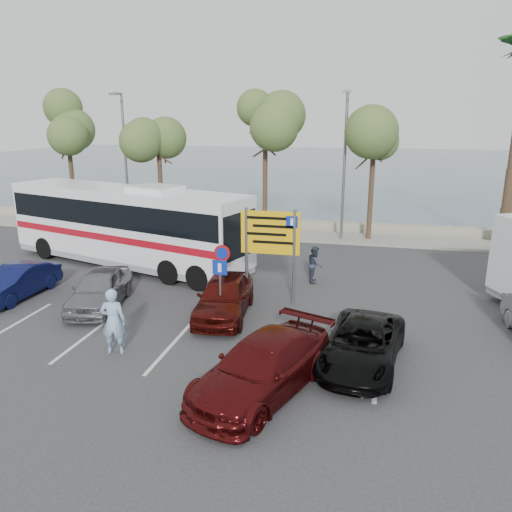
% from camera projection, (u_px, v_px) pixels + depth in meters
% --- Properties ---
extents(ground, '(120.00, 120.00, 0.00)m').
position_uv_depth(ground, '(220.00, 334.00, 16.17)').
color(ground, '#2F2E31').
rests_on(ground, ground).
extents(kerb_strip, '(44.00, 2.40, 0.15)m').
position_uv_depth(kerb_strip, '(290.00, 236.00, 29.29)').
color(kerb_strip, gray).
rests_on(kerb_strip, ground).
extents(seawall, '(48.00, 0.80, 0.60)m').
position_uv_depth(seawall, '(295.00, 225.00, 31.11)').
color(seawall, gray).
rests_on(seawall, ground).
extents(sea, '(140.00, 140.00, 0.00)m').
position_uv_depth(sea, '(341.00, 166.00, 72.49)').
color(sea, '#3B4F5E').
rests_on(sea, ground).
extents(tree_far_left, '(3.20, 3.20, 7.60)m').
position_uv_depth(tree_far_left, '(67.00, 125.00, 30.66)').
color(tree_far_left, '#382619').
rests_on(tree_far_left, kerb_strip).
extents(tree_left, '(3.20, 3.20, 7.20)m').
position_uv_depth(tree_left, '(158.00, 131.00, 29.45)').
color(tree_left, '#382619').
rests_on(tree_left, kerb_strip).
extents(tree_mid, '(3.20, 3.20, 8.00)m').
position_uv_depth(tree_mid, '(265.00, 120.00, 27.86)').
color(tree_mid, '#382619').
rests_on(tree_mid, kerb_strip).
extents(tree_right, '(3.20, 3.20, 7.40)m').
position_uv_depth(tree_right, '(375.00, 129.00, 26.68)').
color(tree_right, '#382619').
rests_on(tree_right, kerb_strip).
extents(street_lamp_left, '(0.45, 1.15, 8.01)m').
position_uv_depth(street_lamp_left, '(125.00, 155.00, 29.81)').
color(street_lamp_left, slate).
rests_on(street_lamp_left, kerb_strip).
extents(street_lamp_right, '(0.45, 1.15, 8.01)m').
position_uv_depth(street_lamp_right, '(345.00, 159.00, 26.98)').
color(street_lamp_right, slate).
rests_on(street_lamp_right, kerb_strip).
extents(direction_sign, '(2.20, 0.12, 3.60)m').
position_uv_depth(direction_sign, '(270.00, 240.00, 18.30)').
color(direction_sign, slate).
rests_on(direction_sign, ground).
extents(sign_no_stop, '(0.60, 0.08, 2.35)m').
position_uv_depth(sign_no_stop, '(222.00, 266.00, 18.12)').
color(sign_no_stop, slate).
rests_on(sign_no_stop, ground).
extents(sign_parking, '(0.50, 0.07, 2.25)m').
position_uv_depth(sign_parking, '(220.00, 283.00, 16.57)').
color(sign_parking, slate).
rests_on(sign_parking, ground).
extents(lane_markings, '(12.02, 4.20, 0.01)m').
position_uv_depth(lane_markings, '(175.00, 343.00, 15.48)').
color(lane_markings, silver).
rests_on(lane_markings, ground).
extents(coach_bus_left, '(12.72, 6.22, 3.89)m').
position_uv_depth(coach_bus_left, '(126.00, 228.00, 23.20)').
color(coach_bus_left, white).
rests_on(coach_bus_left, ground).
extents(car_silver_a, '(2.49, 4.35, 1.39)m').
position_uv_depth(car_silver_a, '(100.00, 289.00, 18.31)').
color(car_silver_a, slate).
rests_on(car_silver_a, ground).
extents(car_blue, '(1.48, 3.91, 1.27)m').
position_uv_depth(car_blue, '(17.00, 282.00, 19.30)').
color(car_blue, '#0E1342').
rests_on(car_blue, ground).
extents(car_maroon, '(3.60, 5.25, 1.41)m').
position_uv_depth(car_maroon, '(263.00, 367.00, 12.55)').
color(car_maroon, '#480C0C').
rests_on(car_maroon, ground).
extents(car_red, '(2.10, 4.37, 1.44)m').
position_uv_depth(car_red, '(224.00, 297.00, 17.45)').
color(car_red, '#430C09').
rests_on(car_red, ground).
extents(suv_black, '(2.65, 4.64, 1.22)m').
position_uv_depth(suv_black, '(362.00, 344.00, 14.03)').
color(suv_black, black).
rests_on(suv_black, ground).
extents(pedestrian_near, '(0.83, 0.64, 2.02)m').
position_uv_depth(pedestrian_near, '(113.00, 321.00, 14.60)').
color(pedestrian_near, '#91B2D3').
rests_on(pedestrian_near, ground).
extents(pedestrian_far, '(0.67, 0.81, 1.56)m').
position_uv_depth(pedestrian_far, '(315.00, 264.00, 21.08)').
color(pedestrian_far, '#31364A').
rests_on(pedestrian_far, ground).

